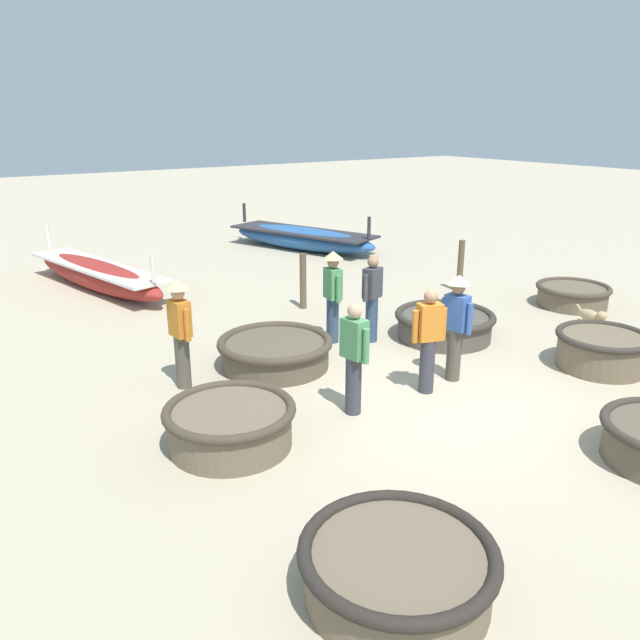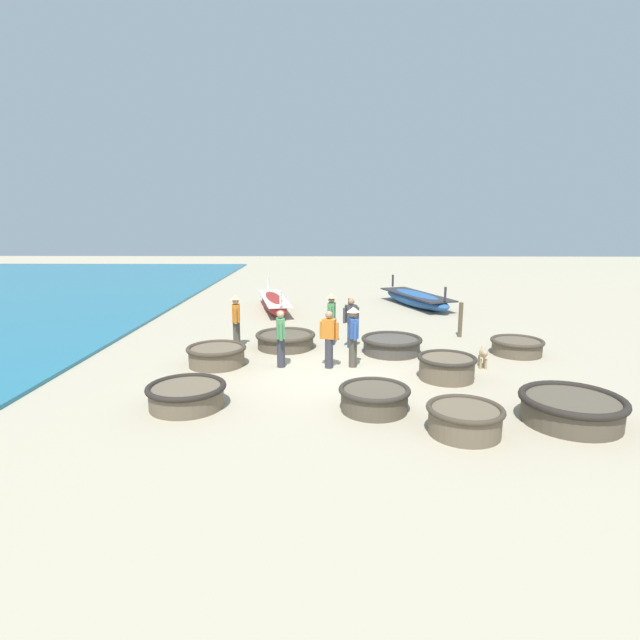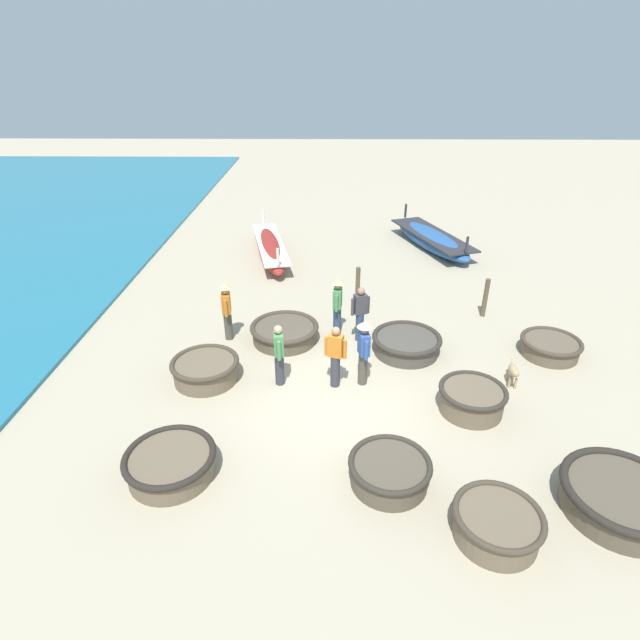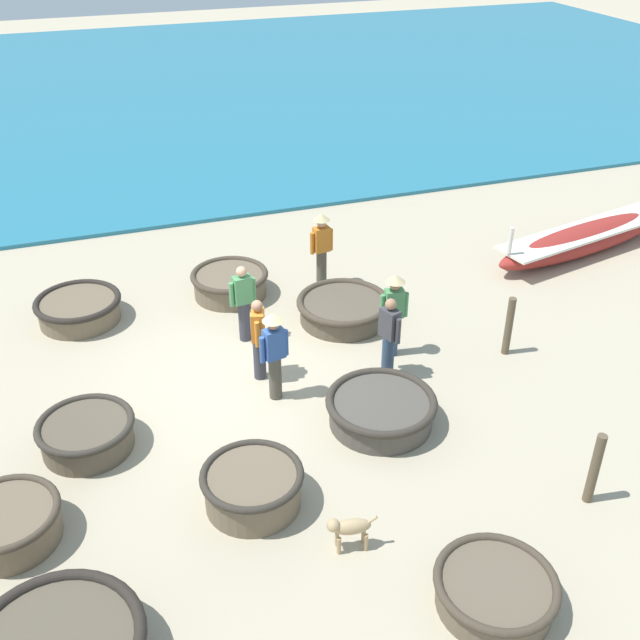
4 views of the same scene
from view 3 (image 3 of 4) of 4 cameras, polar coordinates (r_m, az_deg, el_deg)
The scene contains 21 objects.
ground_plane at distance 11.73m, azimuth 2.07°, elevation -8.29°, with size 80.00×80.00×0.00m, color tan.
coracle_tilted at distance 13.65m, azimuth -4.07°, elevation -1.36°, with size 1.87×1.87×0.49m.
coracle_beside_post at distance 10.32m, azimuth 31.18°, elevation -17.00°, with size 2.03×2.03×0.57m.
coracle_nearest at distance 9.97m, azimuth -16.71°, elevation -15.37°, with size 1.71×1.71×0.51m.
coracle_center at distance 12.30m, azimuth -12.96°, elevation -5.48°, with size 1.64×1.64×0.55m.
coracle_far_left at distance 13.27m, azimuth 9.85°, elevation -2.62°, with size 1.82×1.82×0.50m.
coracle_front_left at distance 9.52m, azimuth 7.95°, elevation -16.71°, with size 1.52×1.52×0.52m.
coracle_far_right at distance 14.29m, azimuth 24.83°, elevation -2.75°, with size 1.54×1.54×0.47m.
coracle_front_right at distance 11.49m, azimuth 16.96°, elevation -8.57°, with size 1.48×1.48×0.60m.
coracle_weathered at distance 9.09m, azimuth 19.56°, elevation -21.08°, with size 1.46×1.46×0.55m.
long_boat_red_hull at distance 20.98m, azimuth 12.66°, elevation 8.98°, with size 2.97×5.26×1.20m.
long_boat_ochre_hull at distance 19.58m, azimuth -5.69°, elevation 8.17°, with size 2.04×5.42×1.21m.
fisherman_standing_right at distance 13.42m, azimuth 4.61°, elevation 0.84°, with size 0.51×0.32×1.57m.
fisherman_standing_left at distance 11.56m, azimuth 5.02°, elevation -3.29°, with size 0.36×0.52×1.67m.
fisherman_by_coracle at distance 11.61m, azimuth -4.72°, elevation -3.83°, with size 0.26×0.53×1.57m.
fisherman_hauling at distance 11.51m, azimuth 1.78°, elevation -4.04°, with size 0.51×0.31×1.57m.
fisherman_crouching at distance 13.66m, azimuth 2.00°, elevation 1.99°, with size 0.36×0.53×1.67m.
fisherman_with_hat at distance 13.61m, azimuth -10.63°, elevation 1.40°, with size 0.36×0.53×1.67m.
dog at distance 12.61m, azimuth 21.22°, elevation -5.53°, with size 0.28×0.68×0.55m.
mooring_post_shoreline at distance 15.56m, azimuth 18.37°, elevation 2.42°, with size 0.14×0.14×1.19m, color brown.
mooring_post_mid_beach at distance 15.68m, azimuth 4.33°, elevation 4.00°, with size 0.14×0.14×1.18m, color brown.
Camera 3 is at (-0.28, -9.46, 6.93)m, focal length 28.00 mm.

